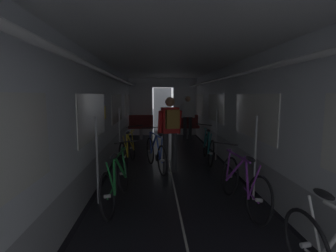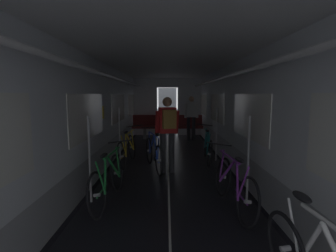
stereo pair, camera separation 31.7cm
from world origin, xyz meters
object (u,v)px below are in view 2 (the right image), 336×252
object	(u,v)px
bicycle_purple	(234,185)
bicycle_yellow	(127,150)
bicycle_teal	(208,148)
bicycle_green	(108,180)
bench_seat_far_left	(145,125)
person_cyclist_aisle	(168,128)
bicycle_blue_in_aisle	(154,153)
bench_seat_far_right	(190,125)
person_standing_near_bench	(191,115)

from	to	relation	value
bicycle_purple	bicycle_yellow	world-z (taller)	same
bicycle_teal	bicycle_yellow	size ratio (longest dim) A/B	1.00
bicycle_teal	bicycle_purple	bearing A→B (deg)	-91.07
bicycle_green	bicycle_yellow	bearing A→B (deg)	91.11
bicycle_green	bench_seat_far_left	bearing A→B (deg)	89.28
bicycle_purple	bench_seat_far_left	bearing A→B (deg)	106.72
bicycle_teal	person_cyclist_aisle	size ratio (longest dim) A/B	1.00
bicycle_purple	bicycle_blue_in_aisle	bearing A→B (deg)	122.24
bench_seat_far_left	bench_seat_far_right	distance (m)	1.80
bicycle_green	bicycle_blue_in_aisle	xyz separation A→B (m)	(0.64, 1.84, 0.00)
person_cyclist_aisle	person_standing_near_bench	size ratio (longest dim) A/B	1.00
bicycle_purple	bicycle_yellow	distance (m)	3.19
bench_seat_far_right	bicycle_teal	bearing A→B (deg)	-87.95
bench_seat_far_right	bicycle_purple	distance (m)	6.25
bicycle_blue_in_aisle	bicycle_teal	bearing A→B (deg)	24.80
bicycle_teal	person_standing_near_bench	size ratio (longest dim) A/B	1.00
bicycle_yellow	person_standing_near_bench	bearing A→B (deg)	60.38
bench_seat_far_left	bicycle_blue_in_aisle	distance (m)	4.20
bench_seat_far_left	person_cyclist_aisle	bearing A→B (deg)	-78.71
bicycle_teal	bicycle_yellow	world-z (taller)	bicycle_yellow
person_cyclist_aisle	bicycle_teal	bearing A→B (deg)	40.76
bicycle_teal	bicycle_green	xyz separation A→B (m)	(-2.00, -2.47, -0.00)
bench_seat_far_right	bicycle_purple	size ratio (longest dim) A/B	0.58
bicycle_teal	bicycle_blue_in_aisle	distance (m)	1.50
bench_seat_far_right	bicycle_teal	world-z (taller)	bench_seat_far_right
bicycle_purple	person_cyclist_aisle	xyz separation A→B (m)	(-0.99, 1.81, 0.64)
bench_seat_far_right	bicycle_yellow	bearing A→B (deg)	-117.06
bench_seat_far_left	person_standing_near_bench	world-z (taller)	person_standing_near_bench
bicycle_yellow	bench_seat_far_left	bearing A→B (deg)	88.19
bench_seat_far_left	person_standing_near_bench	size ratio (longest dim) A/B	0.58
bench_seat_far_left	bicycle_yellow	distance (m)	3.76
bicycle_green	bicycle_blue_in_aisle	distance (m)	1.95
bicycle_purple	bicycle_green	world-z (taller)	bicycle_purple
person_standing_near_bench	bicycle_yellow	bearing A→B (deg)	-119.62
person_cyclist_aisle	bicycle_blue_in_aisle	distance (m)	0.76
bicycle_green	person_cyclist_aisle	distance (m)	1.95
person_standing_near_bench	bicycle_green	bearing A→B (deg)	-108.45
bicycle_purple	bicycle_blue_in_aisle	distance (m)	2.46
bench_seat_far_right	bicycle_green	world-z (taller)	bicycle_green
bench_seat_far_left	bicycle_green	world-z (taller)	bicycle_green
bench_seat_far_right	bicycle_purple	world-z (taller)	bicycle_purple
bench_seat_far_right	person_standing_near_bench	distance (m)	0.55
bicycle_yellow	bicycle_green	size ratio (longest dim) A/B	1.00
bicycle_teal	bicycle_yellow	xyz separation A→B (m)	(-2.05, -0.22, -0.00)
person_cyclist_aisle	person_standing_near_bench	xyz separation A→B (m)	(0.92, 4.05, -0.04)
bicycle_green	person_cyclist_aisle	xyz separation A→B (m)	(0.96, 1.57, 0.63)
bicycle_green	person_standing_near_bench	bearing A→B (deg)	71.55
bicycle_blue_in_aisle	bicycle_green	bearing A→B (deg)	-109.13
person_cyclist_aisle	bench_seat_far_right	bearing A→B (deg)	78.33
bicycle_purple	person_standing_near_bench	distance (m)	5.90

